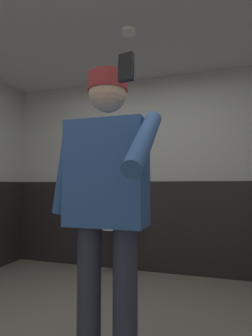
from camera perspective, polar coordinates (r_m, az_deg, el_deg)
The scene contains 6 objects.
wall_back at distance 3.59m, azimuth 5.79°, elevation -0.98°, with size 4.68×0.12×2.56m, color #B2B2AD.
wainscot_band_back at distance 3.55m, azimuth 5.62°, elevation -12.31°, with size 4.08×0.03×1.16m, color black.
downlight_far at distance 2.80m, azimuth 0.56°, elevation 27.24°, with size 0.14×0.14×0.03m, color white.
urinal_solo at distance 3.48m, azimuth -1.18°, elevation -9.23°, with size 0.40×0.34×1.24m.
person at distance 1.55m, azimuth -4.17°, elevation -5.63°, with size 0.68×0.60×1.77m.
cell_phone at distance 1.08m, azimuth 0.04°, elevation 20.84°, with size 0.06×0.02×0.11m, color black.
Camera 1 is at (0.70, -1.68, 1.11)m, focal length 28.35 mm.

